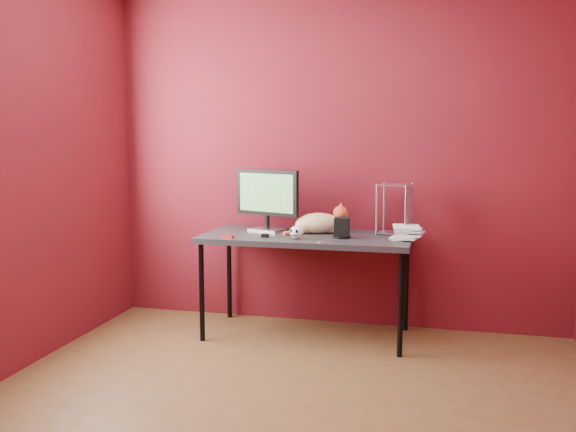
% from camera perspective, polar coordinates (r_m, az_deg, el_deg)
% --- Properties ---
extents(room, '(3.52, 3.52, 2.61)m').
position_cam_1_polar(room, '(3.21, -0.81, 6.67)').
color(room, '#51371B').
rests_on(room, ground).
extents(desk, '(1.50, 0.70, 0.75)m').
position_cam_1_polar(desk, '(4.64, 1.69, -2.29)').
color(desk, black).
rests_on(desk, ground).
extents(monitor, '(0.51, 0.24, 0.46)m').
position_cam_1_polar(monitor, '(4.78, -1.86, 1.70)').
color(monitor, '#B6B7BC').
rests_on(monitor, desk).
extents(cat, '(0.44, 0.29, 0.22)m').
position_cam_1_polar(cat, '(4.69, 2.75, -0.61)').
color(cat, '#C9752A').
rests_on(cat, desk).
extents(skull_mug, '(0.10, 0.10, 0.09)m').
position_cam_1_polar(skull_mug, '(4.44, 0.76, -1.46)').
color(skull_mug, silver).
rests_on(skull_mug, desk).
extents(speaker, '(0.13, 0.13, 0.14)m').
position_cam_1_polar(speaker, '(4.51, 4.80, -1.11)').
color(speaker, black).
rests_on(speaker, desk).
extents(book_stack, '(0.23, 0.28, 0.99)m').
position_cam_1_polar(book_stack, '(4.51, 9.63, 4.31)').
color(book_stack, beige).
rests_on(book_stack, desk).
extents(wire_rack, '(0.25, 0.22, 0.37)m').
position_cam_1_polar(wire_rack, '(4.70, 9.43, 0.62)').
color(wire_rack, '#B6B7BC').
rests_on(wire_rack, desk).
extents(pocket_knife, '(0.09, 0.05, 0.02)m').
position_cam_1_polar(pocket_knife, '(4.52, -5.41, -1.83)').
color(pocket_knife, '#9F0C0E').
rests_on(pocket_knife, desk).
extents(black_gadget, '(0.05, 0.03, 0.02)m').
position_cam_1_polar(black_gadget, '(4.52, -2.05, -1.75)').
color(black_gadget, black).
rests_on(black_gadget, desk).
extents(washer, '(0.04, 0.04, 0.00)m').
position_cam_1_polar(washer, '(4.33, 2.89, -2.33)').
color(washer, '#B6B7BC').
rests_on(washer, desk).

